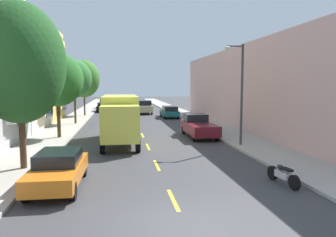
{
  "coord_description": "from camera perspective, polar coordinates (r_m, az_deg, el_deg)",
  "views": [
    {
      "loc": [
        -1.85,
        -8.83,
        4.05
      ],
      "look_at": [
        2.59,
        20.05,
        1.03
      ],
      "focal_mm": 34.04,
      "sensor_mm": 36.0,
      "label": 1
    }
  ],
  "objects": [
    {
      "name": "parked_pickup_burgundy",
      "position": [
        25.39,
        5.5,
        -1.43
      ],
      "size": [
        2.01,
        5.3,
        1.73
      ],
      "color": "maroon",
      "rests_on": "ground_plane"
    },
    {
      "name": "street_tree_farthest",
      "position": [
        43.59,
        -14.83,
        6.88
      ],
      "size": [
        4.15,
        4.15,
        7.25
      ],
      "color": "#47331E",
      "rests_on": "sidewalk_left"
    },
    {
      "name": "parked_sedan_orange",
      "position": [
        13.57,
        -19.03,
        -8.51
      ],
      "size": [
        1.88,
        4.53,
        1.43
      ],
      "color": "orange",
      "rests_on": "ground_plane"
    },
    {
      "name": "delivery_box_truck",
      "position": [
        22.67,
        -8.56,
        0.38
      ],
      "size": [
        2.45,
        8.15,
        3.33
      ],
      "color": "#D8D84C",
      "rests_on": "ground_plane"
    },
    {
      "name": "lane_centerline_dashes",
      "position": [
        33.63,
        -5.52,
        -1.05
      ],
      "size": [
        0.14,
        47.2,
        0.01
      ],
      "color": "yellow",
      "rests_on": "ground_plane"
    },
    {
      "name": "street_tree_second",
      "position": [
        25.36,
        -19.2,
        6.57
      ],
      "size": [
        3.82,
        3.82,
        6.36
      ],
      "color": "#47331E",
      "rests_on": "sidewalk_left"
    },
    {
      "name": "parked_sedan_black",
      "position": [
        50.79,
        -11.55,
        2.05
      ],
      "size": [
        1.82,
        4.51,
        1.43
      ],
      "color": "black",
      "rests_on": "ground_plane"
    },
    {
      "name": "ground_plane",
      "position": [
        39.08,
        -5.97,
        -0.09
      ],
      "size": [
        160.0,
        160.0,
        0.0
      ],
      "primitive_type": "plane",
      "color": "#38383A"
    },
    {
      "name": "parked_pickup_white",
      "position": [
        57.69,
        -11.18,
        2.58
      ],
      "size": [
        2.07,
        5.33,
        1.73
      ],
      "color": "silver",
      "rests_on": "ground_plane"
    },
    {
      "name": "sidewalk_right",
      "position": [
        38.11,
        4.9,
        -0.12
      ],
      "size": [
        3.2,
        120.0,
        0.14
      ],
      "primitive_type": "cube",
      "color": "#A39E93",
      "rests_on": "ground_plane"
    },
    {
      "name": "sidewalk_left",
      "position": [
        37.41,
        -16.75,
        -0.46
      ],
      "size": [
        3.2,
        120.0,
        0.14
      ],
      "primitive_type": "cube",
      "color": "#A39E93",
      "rests_on": "ground_plane"
    },
    {
      "name": "street_tree_nearest",
      "position": [
        16.43,
        -25.12,
        8.98
      ],
      "size": [
        4.22,
        4.22,
        7.78
      ],
      "color": "#47331E",
      "rests_on": "sidewalk_left"
    },
    {
      "name": "apartment_block_opposite",
      "position": [
        32.76,
        19.69,
        5.13
      ],
      "size": [
        10.0,
        36.0,
        7.62
      ],
      "primitive_type": "cube",
      "color": "#CC9E9E",
      "rests_on": "ground_plane"
    },
    {
      "name": "street_lamp",
      "position": [
        21.38,
        12.71,
        5.55
      ],
      "size": [
        1.35,
        0.28,
        6.59
      ],
      "color": "#38383D",
      "rests_on": "sidewalk_right"
    },
    {
      "name": "moving_champagne_sedan",
      "position": [
        46.33,
        -4.2,
        2.08
      ],
      "size": [
        1.95,
        4.8,
        1.93
      ],
      "color": "tan",
      "rests_on": "ground_plane"
    },
    {
      "name": "street_tree_third",
      "position": [
        34.45,
        -16.44,
        6.83
      ],
      "size": [
        3.59,
        3.59,
        6.6
      ],
      "color": "#47331E",
      "rests_on": "sidewalk_left"
    },
    {
      "name": "parked_wagon_teal",
      "position": [
        40.29,
        0.26,
        1.27
      ],
      "size": [
        1.9,
        4.73,
        1.5
      ],
      "color": "#195B60",
      "rests_on": "ground_plane"
    },
    {
      "name": "parked_motorcycle",
      "position": [
        14.07,
        19.87,
        -9.45
      ],
      "size": [
        0.62,
        2.05,
        0.9
      ],
      "color": "black",
      "rests_on": "ground_plane"
    }
  ]
}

